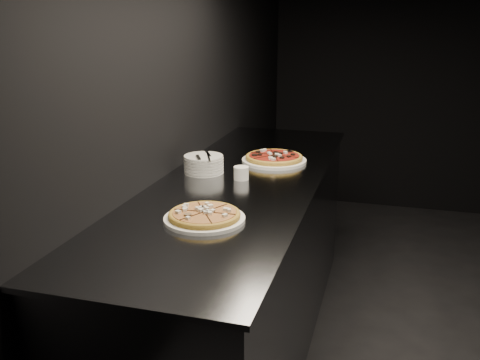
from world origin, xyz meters
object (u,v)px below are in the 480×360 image
(pizza_mushroom, at_px, (204,216))
(pizza_tomato, at_px, (274,158))
(ramekin, at_px, (241,173))
(plate_stack, at_px, (204,164))
(cutlery, at_px, (204,156))
(counter, at_px, (241,266))

(pizza_mushroom, distance_m, pizza_tomato, 0.92)
(pizza_mushroom, relative_size, ramekin, 4.32)
(pizza_mushroom, distance_m, plate_stack, 0.66)
(ramekin, bearing_deg, cutlery, 166.35)
(counter, height_order, plate_stack, plate_stack)
(pizza_mushroom, height_order, cutlery, cutlery)
(pizza_tomato, height_order, ramekin, ramekin)
(counter, relative_size, pizza_mushroom, 7.91)
(counter, xyz_separation_m, pizza_mushroom, (0.02, -0.57, 0.48))
(counter, distance_m, pizza_tomato, 0.60)
(counter, bearing_deg, pizza_tomato, 76.29)
(pizza_mushroom, height_order, ramekin, ramekin)
(plate_stack, bearing_deg, pizza_mushroom, -70.06)
(counter, distance_m, plate_stack, 0.55)
(plate_stack, relative_size, cutlery, 0.95)
(pizza_tomato, xyz_separation_m, ramekin, (-0.08, -0.36, 0.01))
(pizza_tomato, relative_size, ramekin, 4.87)
(ramekin, bearing_deg, counter, 109.25)
(pizza_tomato, distance_m, plate_stack, 0.41)
(plate_stack, xyz_separation_m, ramekin, (0.21, -0.06, -0.01))
(pizza_tomato, distance_m, ramekin, 0.37)
(counter, height_order, pizza_mushroom, pizza_mushroom)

